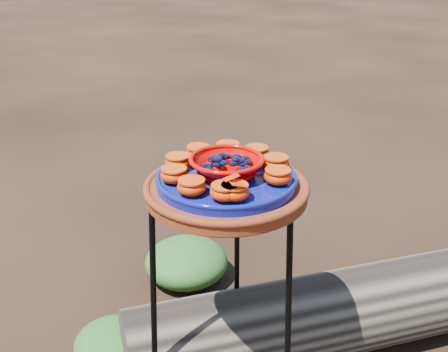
% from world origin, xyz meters
% --- Properties ---
extents(plant_stand, '(0.44, 0.44, 0.70)m').
position_xyz_m(plant_stand, '(0.00, 0.00, 0.35)').
color(plant_stand, black).
rests_on(plant_stand, ground).
extents(terracotta_saucer, '(0.41, 0.41, 0.03)m').
position_xyz_m(terracotta_saucer, '(0.00, 0.00, 0.72)').
color(terracotta_saucer, '#501A11').
rests_on(terracotta_saucer, plant_stand).
extents(cobalt_plate, '(0.35, 0.35, 0.02)m').
position_xyz_m(cobalt_plate, '(0.00, 0.00, 0.75)').
color(cobalt_plate, '#00125F').
rests_on(cobalt_plate, terracotta_saucer).
extents(red_bowl, '(0.18, 0.18, 0.05)m').
position_xyz_m(red_bowl, '(0.00, 0.00, 0.78)').
color(red_bowl, '#D50300').
rests_on(red_bowl, cobalt_plate).
extents(glass_gems, '(0.14, 0.14, 0.02)m').
position_xyz_m(glass_gems, '(0.00, 0.00, 0.82)').
color(glass_gems, black).
rests_on(glass_gems, red_bowl).
extents(orange_half_0, '(0.07, 0.07, 0.04)m').
position_xyz_m(orange_half_0, '(0.04, -0.13, 0.78)').
color(orange_half_0, '#AD0600').
rests_on(orange_half_0, cobalt_plate).
extents(orange_half_1, '(0.07, 0.07, 0.04)m').
position_xyz_m(orange_half_1, '(0.13, -0.02, 0.78)').
color(orange_half_1, '#AD0600').
rests_on(orange_half_1, cobalt_plate).
extents(orange_half_2, '(0.07, 0.07, 0.04)m').
position_xyz_m(orange_half_2, '(0.12, 0.06, 0.78)').
color(orange_half_2, '#AD0600').
rests_on(orange_half_2, cobalt_plate).
extents(orange_half_3, '(0.07, 0.07, 0.04)m').
position_xyz_m(orange_half_3, '(0.06, 0.12, 0.78)').
color(orange_half_3, '#AD0600').
rests_on(orange_half_3, cobalt_plate).
extents(orange_half_4, '(0.07, 0.07, 0.04)m').
position_xyz_m(orange_half_4, '(-0.02, 0.13, 0.78)').
color(orange_half_4, '#AD0600').
rests_on(orange_half_4, cobalt_plate).
extents(orange_half_5, '(0.07, 0.07, 0.04)m').
position_xyz_m(orange_half_5, '(-0.09, 0.10, 0.78)').
color(orange_half_5, '#AD0600').
rests_on(orange_half_5, cobalt_plate).
extents(orange_half_6, '(0.07, 0.07, 0.04)m').
position_xyz_m(orange_half_6, '(-0.13, 0.02, 0.78)').
color(orange_half_6, '#AD0600').
rests_on(orange_half_6, cobalt_plate).
extents(orange_half_7, '(0.07, 0.07, 0.04)m').
position_xyz_m(orange_half_7, '(-0.12, -0.06, 0.78)').
color(orange_half_7, '#AD0600').
rests_on(orange_half_7, cobalt_plate).
extents(orange_half_8, '(0.07, 0.07, 0.04)m').
position_xyz_m(orange_half_8, '(-0.06, -0.12, 0.78)').
color(orange_half_8, '#AD0600').
rests_on(orange_half_8, cobalt_plate).
extents(orange_half_9, '(0.07, 0.07, 0.04)m').
position_xyz_m(orange_half_9, '(0.02, -0.13, 0.78)').
color(orange_half_9, '#AD0600').
rests_on(orange_half_9, cobalt_plate).
extents(butterfly, '(0.09, 0.08, 0.01)m').
position_xyz_m(butterfly, '(0.04, -0.13, 0.80)').
color(butterfly, red).
rests_on(butterfly, orange_half_0).
extents(driftwood_log, '(1.53, 1.04, 0.28)m').
position_xyz_m(driftwood_log, '(0.37, 0.33, 0.14)').
color(driftwood_log, black).
rests_on(driftwood_log, ground).
extents(foliage_left, '(0.26, 0.26, 0.13)m').
position_xyz_m(foliage_left, '(-0.40, 0.12, 0.07)').
color(foliage_left, '#1F501D').
rests_on(foliage_left, ground).
extents(foliage_back, '(0.34, 0.34, 0.17)m').
position_xyz_m(foliage_back, '(-0.27, 0.62, 0.08)').
color(foliage_back, '#1F501D').
rests_on(foliage_back, ground).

